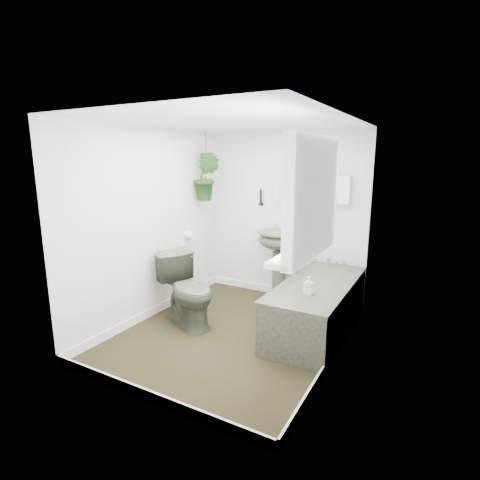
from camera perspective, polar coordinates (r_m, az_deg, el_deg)
The scene contains 22 objects.
floor at distance 4.37m, azimuth -0.98°, elevation -14.08°, with size 2.30×2.80×0.02m, color black.
ceiling at distance 3.93m, azimuth -1.11°, elevation 17.81°, with size 2.30×2.80×0.02m, color white.
wall_back at distance 5.24m, azimuth 6.70°, elevation 3.65°, with size 2.30×0.02×2.30m, color white.
wall_front at distance 2.89m, azimuth -15.16°, elevation -3.86°, with size 2.30×0.02×2.30m, color white.
wall_left at distance 4.67m, azimuth -13.47°, elevation 2.33°, with size 0.02×2.80×2.30m, color white.
wall_right at distance 3.57m, azimuth 15.30°, elevation -0.81°, with size 0.02×2.80×2.30m, color white.
skirting at distance 4.35m, azimuth -0.98°, elevation -13.37°, with size 2.30×2.80×0.10m, color white.
bathtub at distance 4.38m, azimuth 11.63°, elevation -9.99°, with size 0.72×1.72×0.58m, color #3E4535, non-canonical shape.
bath_screen at distance 4.67m, azimuth 10.11°, elevation 4.09°, with size 0.04×0.72×1.40m, color silver, non-canonical shape.
shower_box at distance 4.89m, azimuth 15.27°, elevation 7.39°, with size 0.20×0.10×0.35m, color white.
oval_mirror at distance 5.14m, azimuth 7.28°, elevation 7.39°, with size 0.46×0.03×0.62m, color #C4BB89.
wall_sconce at distance 5.30m, azimuth 3.17°, elevation 6.54°, with size 0.04×0.04×0.22m, color black.
toilet_roll_holder at distance 5.21m, azimuth -7.68°, elevation 0.78°, with size 0.11×0.11×0.11m, color white.
window_recess at distance 2.84m, azimuth 11.07°, elevation 6.34°, with size 0.08×1.00×0.90m, color white.
window_sill at distance 2.94m, azimuth 9.43°, elevation -1.74°, with size 0.18×1.00×0.04m, color white.
window_blinds at distance 2.86m, azimuth 10.20°, elevation 6.40°, with size 0.01×0.86×0.76m, color white.
toilet at distance 4.48m, azimuth -7.94°, elevation -7.54°, with size 0.47×0.82×0.84m, color #3E4535.
pedestal_sink at distance 5.11m, azimuth 5.99°, elevation -4.06°, with size 0.58×0.50×0.99m, color #3E4535, non-canonical shape.
sill_plant at distance 2.80m, azimuth 8.51°, elevation 0.24°, with size 0.19×0.17×0.21m, color black.
hanging_plant at distance 5.24m, azimuth -5.12°, elevation 9.55°, with size 0.36×0.29×0.65m, color black.
soap_bottle at distance 3.90m, azimuth 10.44°, elevation -6.79°, with size 0.08×0.09×0.18m, color black.
hanging_pot at distance 5.24m, azimuth -5.18°, elevation 12.43°, with size 0.16×0.16×0.12m, color #36251D.
Camera 1 is at (1.96, -3.39, 1.94)m, focal length 28.00 mm.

